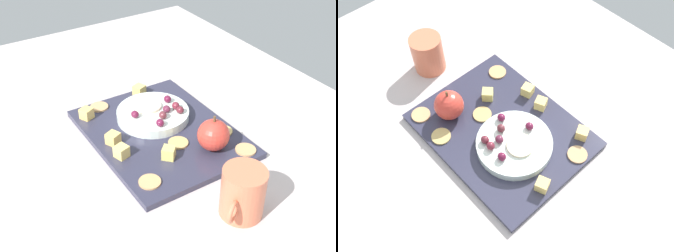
# 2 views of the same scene
# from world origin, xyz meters

# --- Properties ---
(table) EXTENTS (1.25, 0.99, 0.04)m
(table) POSITION_xyz_m (0.00, 0.00, 0.02)
(table) COLOR #BDB2B1
(table) RESTS_ON ground
(platter) EXTENTS (0.36, 0.28, 0.01)m
(platter) POSITION_xyz_m (-0.03, -0.02, 0.04)
(platter) COLOR #303045
(platter) RESTS_ON table
(serving_dish) EXTENTS (0.16, 0.16, 0.02)m
(serving_dish) POSITION_xyz_m (0.02, -0.03, 0.06)
(serving_dish) COLOR silver
(serving_dish) RESTS_ON platter
(apple_whole) EXTENTS (0.07, 0.07, 0.07)m
(apple_whole) POSITION_xyz_m (-0.14, -0.07, 0.08)
(apple_whole) COLOR red
(apple_whole) RESTS_ON platter
(apple_stem) EXTENTS (0.01, 0.01, 0.01)m
(apple_stem) POSITION_xyz_m (-0.14, -0.07, 0.12)
(apple_stem) COLOR brown
(apple_stem) RESTS_ON apple_whole
(cheese_cube_0) EXTENTS (0.03, 0.03, 0.02)m
(cheese_cube_0) POSITION_xyz_m (-0.01, 0.09, 0.06)
(cheese_cube_0) COLOR #EFC96A
(cheese_cube_0) RESTS_ON platter
(cheese_cube_1) EXTENTS (0.03, 0.03, 0.02)m
(cheese_cube_1) POSITION_xyz_m (-0.12, 0.02, 0.06)
(cheese_cube_1) COLOR #E1D36C
(cheese_cube_1) RESTS_ON platter
(cheese_cube_2) EXTENTS (0.03, 0.03, 0.02)m
(cheese_cube_2) POSITION_xyz_m (0.10, 0.10, 0.06)
(cheese_cube_2) COLOR #F2C869
(cheese_cube_2) RESTS_ON platter
(cheese_cube_3) EXTENTS (0.03, 0.03, 0.02)m
(cheese_cube_3) POSITION_xyz_m (-0.06, 0.10, 0.06)
(cheese_cube_3) COLOR #EED472
(cheese_cube_3) RESTS_ON platter
(cheese_cube_4) EXTENTS (0.03, 0.03, 0.02)m
(cheese_cube_4) POSITION_xyz_m (0.13, -0.05, 0.06)
(cheese_cube_4) COLOR #F1CE6E
(cheese_cube_4) RESTS_ON platter
(cracker_0) EXTENTS (0.04, 0.04, 0.00)m
(cracker_0) POSITION_xyz_m (0.13, 0.06, 0.05)
(cracker_0) COLOR tan
(cracker_0) RESTS_ON platter
(cracker_1) EXTENTS (0.04, 0.04, 0.00)m
(cracker_1) POSITION_xyz_m (-0.10, -0.13, 0.05)
(cracker_1) COLOR tan
(cracker_1) RESTS_ON platter
(cracker_2) EXTENTS (0.04, 0.04, 0.00)m
(cracker_2) POSITION_xyz_m (-0.09, -0.02, 0.05)
(cracker_2) COLOR tan
(cracker_2) RESTS_ON platter
(cracker_3) EXTENTS (0.04, 0.04, 0.00)m
(cracker_3) POSITION_xyz_m (-0.16, 0.09, 0.05)
(cracker_3) COLOR tan
(cracker_3) RESTS_ON platter
(cracker_4) EXTENTS (0.04, 0.04, 0.00)m
(cracker_4) POSITION_xyz_m (-0.18, -0.13, 0.05)
(cracker_4) COLOR tan
(cracker_4) RESTS_ON platter
(grape_0) EXTENTS (0.02, 0.02, 0.02)m
(grape_0) POSITION_xyz_m (-0.02, -0.07, 0.08)
(grape_0) COLOR maroon
(grape_0) RESTS_ON serving_dish
(grape_1) EXTENTS (0.02, 0.02, 0.02)m
(grape_1) POSITION_xyz_m (0.00, -0.05, 0.08)
(grape_1) COLOR #62243B
(grape_1) RESTS_ON serving_dish
(grape_2) EXTENTS (0.02, 0.02, 0.02)m
(grape_2) POSITION_xyz_m (0.03, -0.07, 0.08)
(grape_2) COLOR maroon
(grape_2) RESTS_ON serving_dish
(grape_3) EXTENTS (0.02, 0.02, 0.02)m
(grape_3) POSITION_xyz_m (-0.04, -0.01, 0.08)
(grape_3) COLOR maroon
(grape_3) RESTS_ON serving_dish
(grape_4) EXTENTS (0.02, 0.02, 0.02)m
(grape_4) POSITION_xyz_m (0.02, 0.02, 0.08)
(grape_4) COLOR maroon
(grape_4) RESTS_ON serving_dish
(grape_5) EXTENTS (0.02, 0.02, 0.02)m
(grape_5) POSITION_xyz_m (-0.02, -0.03, 0.08)
(grape_5) COLOR brown
(grape_5) RESTS_ON serving_dish
(grape_6) EXTENTS (0.02, 0.02, 0.02)m
(grape_6) POSITION_xyz_m (0.00, -0.07, 0.08)
(grape_6) COLOR maroon
(grape_6) RESTS_ON serving_dish
(apple_slice_0) EXTENTS (0.06, 0.06, 0.01)m
(apple_slice_0) POSITION_xyz_m (0.04, -0.03, 0.07)
(apple_slice_0) COLOR beige
(apple_slice_0) RESTS_ON serving_dish
(cup) EXTENTS (0.08, 0.10, 0.09)m
(cup) POSITION_xyz_m (-0.30, -0.01, 0.08)
(cup) COLOR #E27350
(cup) RESTS_ON table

